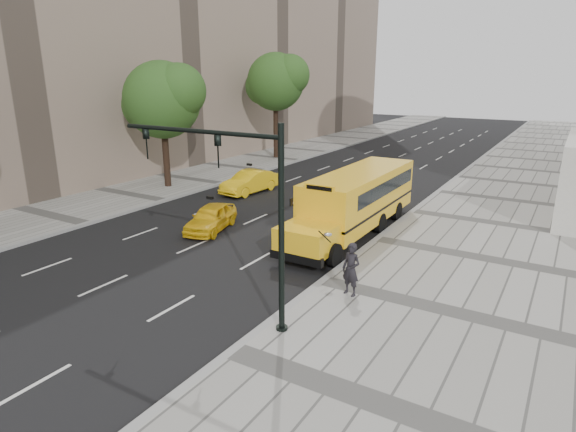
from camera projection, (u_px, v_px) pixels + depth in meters
The scene contains 12 objects.
ground at pixel (271, 222), 25.83m from camera, with size 140.00×140.00×0.00m, color black.
sidewalk_museum at pixel (514, 265), 19.86m from camera, with size 12.00×140.00×0.15m, color #989790.
sidewalk_far at pixel (129, 195), 31.27m from camera, with size 6.00×140.00×0.15m, color #989790.
curb_museum at pixel (377, 240), 22.83m from camera, with size 0.30×140.00×0.15m, color gray.
curb_far at pixel (163, 201), 29.78m from camera, with size 0.30×140.00×0.15m, color gray.
tree_b at pixel (163, 99), 31.74m from camera, with size 5.72×5.08×8.52m.
tree_c at pixel (276, 81), 42.91m from camera, with size 5.75×5.11×9.49m.
school_bus at pixel (358, 197), 23.96m from camera, with size 2.96×11.56×3.19m.
taxi_near at pixel (211, 218), 24.32m from camera, with size 1.57×3.89×1.33m, color yellow.
taxi_far at pixel (250, 182), 31.96m from camera, with size 1.56×4.48×1.48m, color yellow.
pedestrian at pixel (351, 269), 16.79m from camera, with size 0.70×0.46×1.92m, color black.
traffic_signal at pixel (241, 199), 14.31m from camera, with size 6.18×0.36×6.40m.
Camera 1 is at (13.57, -20.62, 7.69)m, focal length 30.00 mm.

